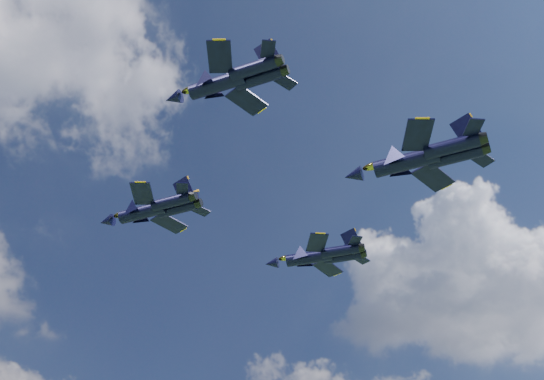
{
  "coord_description": "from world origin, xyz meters",
  "views": [
    {
      "loc": [
        -32.78,
        -54.75,
        3.18
      ],
      "look_at": [
        2.88,
        3.18,
        56.11
      ],
      "focal_mm": 45.0,
      "sensor_mm": 36.0,
      "label": 1
    }
  ],
  "objects": [
    {
      "name": "jet_lead",
      "position": [
        -8.96,
        18.08,
        57.27
      ],
      "size": [
        12.66,
        15.11,
        3.82
      ],
      "rotation": [
        0.0,
        0.0,
        0.63
      ],
      "color": "black"
    },
    {
      "name": "jet_left",
      "position": [
        -11.25,
        -7.65,
        57.59
      ],
      "size": [
        11.91,
        14.35,
        3.62
      ],
      "rotation": [
        0.0,
        0.0,
        0.63
      ],
      "color": "black"
    },
    {
      "name": "jet_slot",
      "position": [
        12.91,
        -10.01,
        55.6
      ],
      "size": [
        14.3,
        17.33,
        4.36
      ],
      "rotation": [
        0.0,
        0.0,
        0.62
      ],
      "color": "black"
    },
    {
      "name": "jet_right",
      "position": [
        16.27,
        15.42,
        56.98
      ],
      "size": [
        13.62,
        14.35,
        3.81
      ],
      "rotation": [
        0.0,
        0.0,
        0.74
      ],
      "color": "black"
    }
  ]
}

